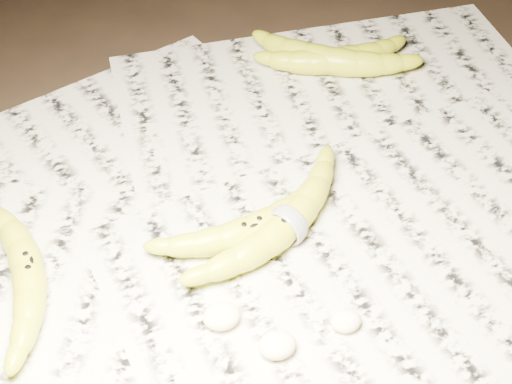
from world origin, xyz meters
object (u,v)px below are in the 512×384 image
object	(u,v)px
banana_left_a	(27,269)
banana_upper_b	(336,58)
banana_taped	(287,223)
banana_center	(251,228)
banana_upper_a	(330,58)

from	to	relation	value
banana_left_a	banana_upper_b	distance (m)	0.48
banana_taped	banana_upper_b	xyz separation A→B (m)	(0.15, 0.26, -0.00)
banana_center	banana_taped	bearing A→B (deg)	-19.96
banana_left_a	banana_taped	bearing A→B (deg)	-97.60
banana_center	banana_upper_b	size ratio (longest dim) A/B	1.04
banana_upper_b	banana_left_a	bearing A→B (deg)	-144.19
banana_taped	banana_upper_a	size ratio (longest dim) A/B	1.10
banana_center	banana_upper_b	xyz separation A→B (m)	(0.19, 0.25, 0.00)
banana_upper_b	banana_center	bearing A→B (deg)	-121.37
banana_taped	banana_upper_a	xyz separation A→B (m)	(0.15, 0.26, 0.00)
banana_left_a	banana_upper_a	bearing A→B (deg)	-63.28
banana_center	banana_upper_a	distance (m)	0.31
banana_taped	banana_upper_b	size ratio (longest dim) A/B	1.23
banana_left_a	banana_taped	size ratio (longest dim) A/B	0.88
banana_left_a	banana_upper_b	world-z (taller)	banana_upper_b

